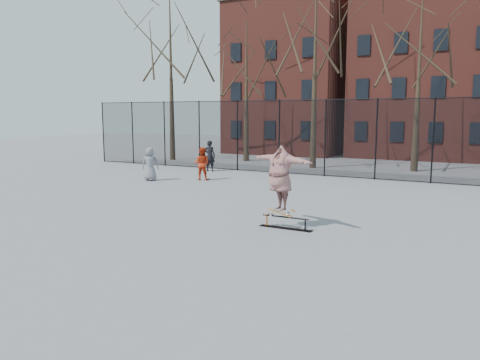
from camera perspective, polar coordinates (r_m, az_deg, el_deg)
The scene contains 10 objects.
ground at distance 12.59m, azimuth -2.93°, elevation -6.86°, with size 100.00×100.00×0.00m, color slate.
skate_rail at distance 13.43m, azimuth 5.58°, elevation -5.33°, with size 1.60×0.24×0.35m.
skateboard at distance 13.44m, azimuth 4.88°, elevation -4.16°, with size 0.80×0.19×0.10m, color olive, non-canonical shape.
skater at distance 13.27m, azimuth 4.93°, elevation -0.08°, with size 2.26×0.61×1.84m, color #58388C.
bystander_grey at distance 23.20m, azimuth -10.89°, elevation 1.94°, with size 0.80×0.52×1.63m, color slate.
bystander_black at distance 26.60m, azimuth -3.70°, elevation 2.96°, with size 0.64×0.42×1.75m, color black.
bystander_red at distance 23.10m, azimuth -4.67°, elevation 2.01°, with size 0.79×0.61×1.62m, color red.
fence at distance 24.23m, azimuth 13.46°, elevation 5.05°, with size 34.03×0.07×4.00m.
tree_row at distance 28.58m, azimuth 15.66°, elevation 16.07°, with size 33.66×7.46×10.67m.
rowhouses at distance 36.88m, azimuth 20.33°, elevation 11.98°, with size 29.00×7.00×13.00m.
Camera 1 is at (6.42, -10.33, 3.24)m, focal length 35.00 mm.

